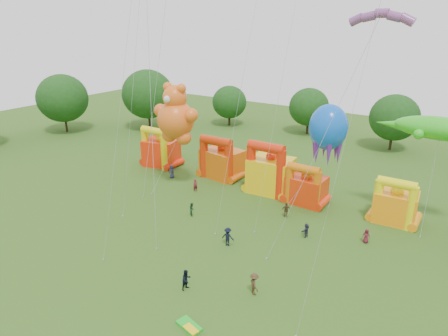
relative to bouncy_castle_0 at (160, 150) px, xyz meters
The scene contains 22 objects.
ground 33.95m from the bouncy_castle_0, 53.48° to the right, with size 160.00×160.00×0.00m, color #345A19.
tree_ring 32.92m from the bouncy_castle_0, 54.50° to the right, with size 122.63×124.73×12.07m.
bouncy_castle_0 is the anchor object (origin of this frame).
bouncy_castle_1 10.61m from the bouncy_castle_0, ahead, with size 6.10×5.23×6.23m.
bouncy_castle_2 18.86m from the bouncy_castle_0, ahead, with size 5.72×4.74×7.08m.
bouncy_castle_3 24.09m from the bouncy_castle_0, ahead, with size 4.58×3.73×5.30m.
bouncy_castle_4 34.27m from the bouncy_castle_0, ahead, with size 4.68×3.86×5.48m.
teddy_bear_kite 11.09m from the bouncy_castle_0, 35.49° to the right, with size 6.79×6.66×14.01m.
gecko_kite 37.88m from the bouncy_castle_0, ahead, with size 11.92×5.86×12.15m.
octopus_kite 25.90m from the bouncy_castle_0, ahead, with size 5.67×5.06×12.54m.
parafoil_kites 24.58m from the bouncy_castle_0, 34.89° to the right, with size 28.67×13.73×30.39m.
diamond_kites 27.02m from the bouncy_castle_0, 34.89° to the right, with size 26.87×19.01×37.71m.
folded_kite_bundle 35.93m from the bouncy_castle_0, 44.98° to the right, with size 2.18×1.47×0.31m.
spectator_0 6.06m from the bouncy_castle_0, 32.79° to the right, with size 0.93×0.61×1.91m, color #2E2B48.
spectator_1 12.02m from the bouncy_castle_0, 25.96° to the right, with size 0.63×0.41×1.72m, color maroon.
spectator_2 18.20m from the bouncy_castle_0, 36.81° to the right, with size 0.76×0.59×1.57m, color #1C4722.
spectator_3 25.81m from the bouncy_castle_0, 33.34° to the right, with size 1.27×0.73×1.97m, color black.
spectator_4 24.42m from the bouncy_castle_0, 12.62° to the right, with size 1.05×0.44×1.79m, color #47331C.
spectator_5 28.70m from the bouncy_castle_0, 16.83° to the right, with size 1.43×0.46×1.54m, color #2A2944.
spectator_6 33.54m from the bouncy_castle_0, 10.41° to the right, with size 0.75×0.49×1.53m, color #5B1A25.
spectator_8 31.32m from the bouncy_castle_0, 44.33° to the right, with size 0.88×0.69×1.82m, color black.
spectator_9 33.59m from the bouncy_castle_0, 35.17° to the right, with size 1.26×0.72×1.95m, color #3F2D19.
Camera 1 is at (20.16, -16.25, 21.24)m, focal length 32.00 mm.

